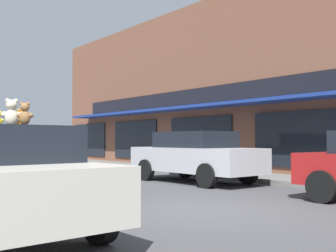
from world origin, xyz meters
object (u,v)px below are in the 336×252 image
(teddy_bear_orange, at_px, (20,119))
(teddy_bear_brown, at_px, (25,114))
(teddy_bear_cream, at_px, (12,113))
(parked_car_far_center, at_px, (195,155))

(teddy_bear_orange, xyz_separation_m, teddy_bear_brown, (-0.38, -1.27, -0.00))
(teddy_bear_orange, bearing_deg, teddy_bear_cream, 12.28)
(teddy_bear_orange, height_order, parked_car_far_center, teddy_bear_orange)
(teddy_bear_brown, relative_size, teddy_bear_cream, 0.77)
(teddy_bear_brown, xyz_separation_m, teddy_bear_cream, (0.03, 0.60, 0.04))
(parked_car_far_center, bearing_deg, teddy_bear_orange, -152.71)
(teddy_bear_cream, bearing_deg, teddy_bear_orange, -97.24)
(teddy_bear_cream, bearing_deg, parked_car_far_center, -129.39)
(teddy_bear_brown, distance_m, parked_car_far_center, 8.86)
(teddy_bear_orange, relative_size, teddy_bear_cream, 0.77)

